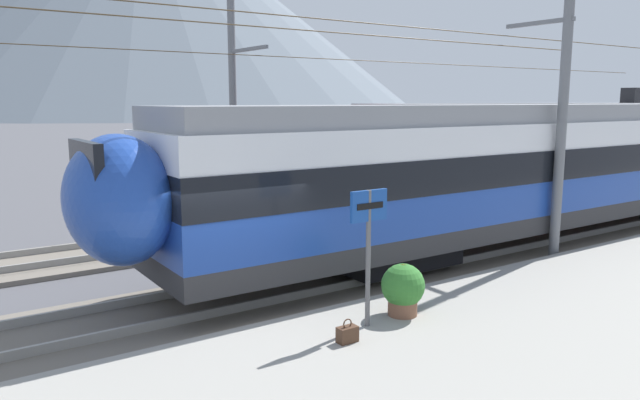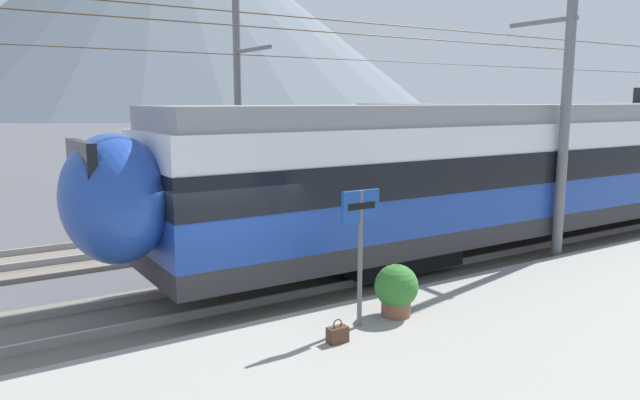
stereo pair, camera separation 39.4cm
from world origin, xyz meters
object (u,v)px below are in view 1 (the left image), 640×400
Objects in this scene: platform_sign at (369,227)px; potted_plant_platform_edge at (403,287)px; catenary_mast_mid at (559,102)px; train_near_platform at (593,159)px; catenary_mast_far_side at (235,107)px; handbag_near_sign at (347,334)px; train_far_track at (577,141)px.

platform_sign is 2.50× the size of potted_plant_platform_edge.
platform_sign is at bearing -168.18° from catenary_mast_mid.
catenary_mast_far_side reaches higher than train_near_platform.
potted_plant_platform_edge is (1.50, 0.42, 0.37)m from handbag_near_sign.
train_far_track reaches higher than potted_plant_platform_edge.
potted_plant_platform_edge is at bearing 4.16° from platform_sign.
train_near_platform and train_far_track have the same top height.
train_near_platform is at bearing 15.80° from handbag_near_sign.
potted_plant_platform_edge is at bearing -155.03° from train_far_track.
catenary_mast_mid is at bearing 12.82° from potted_plant_platform_edge.
platform_sign is 1.71m from handbag_near_sign.
platform_sign is (-6.95, -1.45, -1.97)m from catenary_mast_mid.
potted_plant_platform_edge is (-1.84, -10.03, -2.97)m from catenary_mast_far_side.
potted_plant_platform_edge is at bearing -100.39° from catenary_mast_far_side.
catenary_mast_mid reaches higher than handbag_near_sign.
train_near_platform is 12.25m from handbag_near_sign.
catenary_mast_mid is (-11.22, -6.69, 1.69)m from train_far_track.
train_near_platform is at bearing 14.99° from platform_sign.
train_far_track is at bearing 24.27° from handbag_near_sign.
train_far_track is 0.68× the size of catenary_mast_far_side.
train_far_track reaches higher than handbag_near_sign.
catenary_mast_mid reaches higher than train_near_platform.
potted_plant_platform_edge is (-17.35, -8.08, -1.44)m from train_far_track.
train_near_platform is 11.07m from catenary_mast_far_side.
catenary_mast_far_side is 16.85× the size of platform_sign.
handbag_near_sign is (-18.85, -8.50, -1.80)m from train_far_track.
platform_sign is 1.42m from potted_plant_platform_edge.
potted_plant_platform_edge is at bearing 15.62° from handbag_near_sign.
catenary_mast_mid is at bearing -63.58° from catenary_mast_far_side.
catenary_mast_mid is 101.30× the size of handbag_near_sign.
train_near_platform reaches higher than platform_sign.
handbag_near_sign is at bearing -164.20° from train_near_platform.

